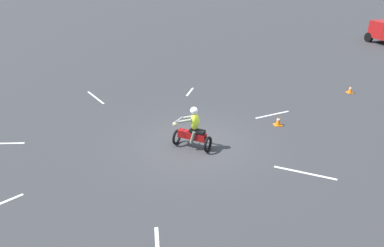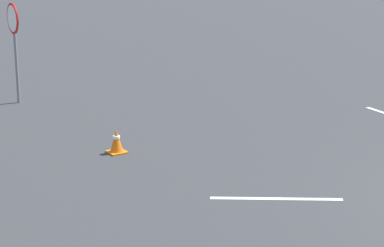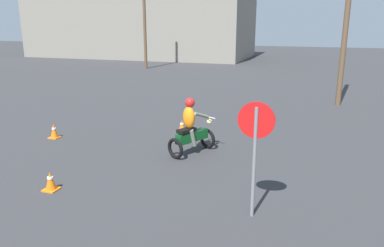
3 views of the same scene
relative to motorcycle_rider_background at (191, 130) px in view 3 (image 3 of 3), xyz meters
The scene contains 8 objects.
motorcycle_rider_background is the anchor object (origin of this frame).
stop_sign 3.93m from the motorcycle_rider_background, 52.92° to the right, with size 0.70×0.08×2.30m.
traffic_cone_mid_center 4.06m from the motorcycle_rider_background, 123.82° to the right, with size 0.32×0.32×0.44m.
traffic_cone_mid_left 4.80m from the motorcycle_rider_background, behind, with size 0.32×0.32×0.48m.
traffic_cone_far_right 2.40m from the motorcycle_rider_background, 116.61° to the left, with size 0.32×0.32×0.40m.
utility_pole_near 10.04m from the motorcycle_rider_background, 62.96° to the left, with size 0.24×0.24×7.97m, color brown.
utility_pole_far 21.44m from the motorcycle_rider_background, 118.87° to the left, with size 0.24×0.24×8.59m, color brown.
building_backdrop 33.22m from the motorcycle_rider_background, 118.25° to the left, with size 23.68×10.56×6.09m, color gray.
Camera 3 is at (11.54, -2.16, 3.70)m, focal length 35.00 mm.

